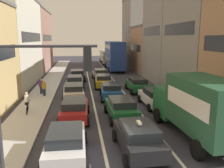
# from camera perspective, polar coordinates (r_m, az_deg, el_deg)

# --- Properties ---
(sidewalk_left) EXTENTS (2.60, 64.00, 0.14)m
(sidewalk_left) POSITION_cam_1_polar(r_m,az_deg,el_deg) (30.19, -14.75, -0.37)
(sidewalk_left) COLOR #B3B3B3
(sidewalk_left) RESTS_ON ground
(lane_stripe_left) EXTENTS (0.16, 60.00, 0.01)m
(lane_stripe_left) POSITION_cam_1_polar(r_m,az_deg,el_deg) (29.97, -5.22, -0.26)
(lane_stripe_left) COLOR silver
(lane_stripe_left) RESTS_ON ground
(lane_stripe_right) EXTENTS (0.16, 60.00, 0.01)m
(lane_stripe_right) POSITION_cam_1_polar(r_m,az_deg,el_deg) (30.29, 1.22, -0.11)
(lane_stripe_right) COLOR silver
(lane_stripe_right) RESTS_ON ground
(building_row_left) EXTENTS (7.20, 43.90, 10.82)m
(building_row_left) POSITION_cam_1_polar(r_m,az_deg,el_deg) (33.68, -23.60, 8.79)
(building_row_left) COLOR tan
(building_row_left) RESTS_ON ground
(building_row_right) EXTENTS (7.20, 43.90, 13.45)m
(building_row_right) POSITION_cam_1_polar(r_m,az_deg,el_deg) (34.26, 14.54, 10.46)
(building_row_right) COLOR gray
(building_row_right) RESTS_ON ground
(traffic_light_pole) EXTENTS (3.58, 0.38, 5.50)m
(traffic_light_pole) POSITION_cam_1_polar(r_m,az_deg,el_deg) (8.95, -17.88, -1.82)
(traffic_light_pole) COLOR #2D2D33
(traffic_light_pole) RESTS_ON ground
(removalist_box_truck) EXTENTS (2.95, 7.79, 3.58)m
(removalist_box_truck) POSITION_cam_1_polar(r_m,az_deg,el_deg) (14.58, 19.40, -4.64)
(removalist_box_truck) COLOR #1E5933
(removalist_box_truck) RESTS_ON ground
(taxi_centre_lane_front) EXTENTS (2.18, 4.36, 1.66)m
(taxi_centre_lane_front) POSITION_cam_1_polar(r_m,az_deg,el_deg) (12.58, 6.09, -12.18)
(taxi_centre_lane_front) COLOR black
(taxi_centre_lane_front) RESTS_ON ground
(sedan_left_lane_front) EXTENTS (2.08, 4.31, 1.49)m
(sedan_left_lane_front) POSITION_cam_1_polar(r_m,az_deg,el_deg) (12.13, -10.70, -13.22)
(sedan_left_lane_front) COLOR silver
(sedan_left_lane_front) RESTS_ON ground
(sedan_centre_lane_second) EXTENTS (2.16, 4.35, 1.49)m
(sedan_centre_lane_second) POSITION_cam_1_polar(r_m,az_deg,el_deg) (17.47, 2.18, -5.54)
(sedan_centre_lane_second) COLOR #19592D
(sedan_centre_lane_second) RESTS_ON ground
(wagon_left_lane_second) EXTENTS (2.20, 4.37, 1.49)m
(wagon_left_lane_second) POSITION_cam_1_polar(r_m,az_deg,el_deg) (17.32, -8.74, -5.79)
(wagon_left_lane_second) COLOR #A51E1E
(wagon_left_lane_second) RESTS_ON ground
(hatchback_centre_lane_third) EXTENTS (2.24, 4.39, 1.49)m
(hatchback_centre_lane_third) POSITION_cam_1_polar(r_m,az_deg,el_deg) (23.09, -0.21, -1.51)
(hatchback_centre_lane_third) COLOR #194C8C
(hatchback_centre_lane_third) RESTS_ON ground
(sedan_left_lane_third) EXTENTS (2.22, 4.38, 1.49)m
(sedan_left_lane_third) POSITION_cam_1_polar(r_m,az_deg,el_deg) (22.96, -9.01, -1.71)
(sedan_left_lane_third) COLOR beige
(sedan_left_lane_third) RESTS_ON ground
(coupe_centre_lane_fourth) EXTENTS (2.23, 4.38, 1.49)m
(coupe_centre_lane_fourth) POSITION_cam_1_polar(r_m,az_deg,el_deg) (28.48, -2.04, 0.82)
(coupe_centre_lane_fourth) COLOR #B29319
(coupe_centre_lane_fourth) RESTS_ON ground
(sedan_left_lane_fourth) EXTENTS (2.10, 4.32, 1.49)m
(sedan_left_lane_fourth) POSITION_cam_1_polar(r_m,az_deg,el_deg) (28.00, -8.64, 0.53)
(sedan_left_lane_fourth) COLOR #759EB7
(sedan_left_lane_fourth) RESTS_ON ground
(sedan_centre_lane_fifth) EXTENTS (2.23, 4.38, 1.49)m
(sedan_centre_lane_fifth) POSITION_cam_1_polar(r_m,az_deg,el_deg) (33.63, -2.70, 2.33)
(sedan_centre_lane_fifth) COLOR gray
(sedan_centre_lane_fifth) RESTS_ON ground
(sedan_left_lane_fifth) EXTENTS (2.30, 4.41, 1.49)m
(sedan_left_lane_fifth) POSITION_cam_1_polar(r_m,az_deg,el_deg) (33.18, -8.20, 2.12)
(sedan_left_lane_fifth) COLOR black
(sedan_left_lane_fifth) RESTS_ON ground
(sedan_right_lane_behind_truck) EXTENTS (2.15, 4.34, 1.49)m
(sedan_right_lane_behind_truck) POSITION_cam_1_polar(r_m,az_deg,el_deg) (20.81, 10.02, -3.03)
(sedan_right_lane_behind_truck) COLOR silver
(sedan_right_lane_behind_truck) RESTS_ON ground
(wagon_right_lane_far) EXTENTS (2.08, 4.31, 1.49)m
(wagon_right_lane_far) POSITION_cam_1_polar(r_m,az_deg,el_deg) (26.31, 5.93, -0.06)
(wagon_right_lane_far) COLOR #19592D
(wagon_right_lane_far) RESTS_ON ground
(bus_mid_queue_primary) EXTENTS (2.97, 10.55, 5.06)m
(bus_mid_queue_primary) POSITION_cam_1_polar(r_m,az_deg,el_deg) (43.60, 0.55, 6.94)
(bus_mid_queue_primary) COLOR navy
(bus_mid_queue_primary) RESTS_ON ground
(bus_far_queue_secondary) EXTENTS (2.93, 10.54, 2.90)m
(bus_far_queue_secondary) POSITION_cam_1_polar(r_m,az_deg,el_deg) (55.31, -1.20, 6.62)
(bus_far_queue_secondary) COLOR #BFB793
(bus_far_queue_secondary) RESTS_ON ground
(cyclist_on_sidewalk) EXTENTS (0.50, 1.72, 1.72)m
(cyclist_on_sidewalk) POSITION_cam_1_polar(r_m,az_deg,el_deg) (19.43, -19.27, -4.30)
(cyclist_on_sidewalk) COLOR black
(cyclist_on_sidewalk) RESTS_ON ground
(pedestrian_near_kerb) EXTENTS (0.49, 0.34, 1.66)m
(pedestrian_near_kerb) POSITION_cam_1_polar(r_m,az_deg,el_deg) (25.64, -16.17, -0.37)
(pedestrian_near_kerb) COLOR #262D47
(pedestrian_near_kerb) RESTS_ON ground
(pedestrian_mid_sidewalk) EXTENTS (0.34, 0.48, 1.66)m
(pedestrian_mid_sidewalk) POSITION_cam_1_polar(r_m,az_deg,el_deg) (24.63, -15.57, -0.78)
(pedestrian_mid_sidewalk) COLOR #262D47
(pedestrian_mid_sidewalk) RESTS_ON ground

